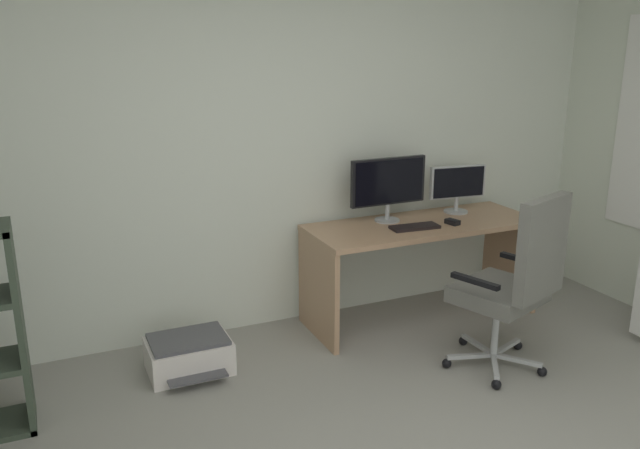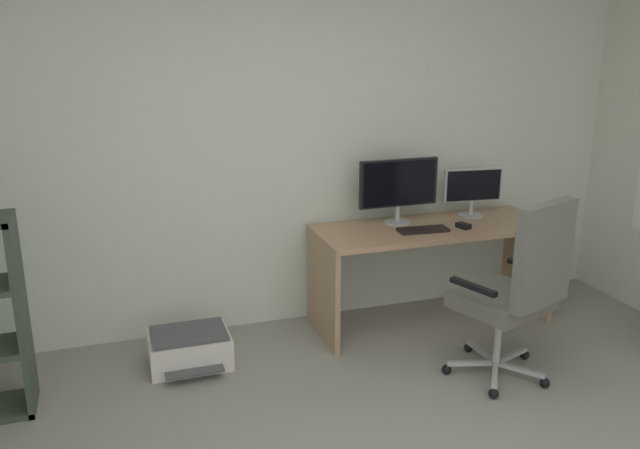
% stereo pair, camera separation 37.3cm
% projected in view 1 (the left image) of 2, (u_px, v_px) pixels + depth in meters
% --- Properties ---
extents(wall_back, '(5.35, 0.10, 2.65)m').
position_uv_depth(wall_back, '(257.00, 139.00, 4.36)').
color(wall_back, silver).
rests_on(wall_back, ground).
extents(desk, '(1.66, 0.63, 0.72)m').
position_uv_depth(desk, '(422.00, 246.00, 4.63)').
color(desk, tan).
rests_on(desk, ground).
extents(monitor_main, '(0.58, 0.18, 0.46)m').
position_uv_depth(monitor_main, '(388.00, 184.00, 4.55)').
color(monitor_main, '#B2B5B7').
rests_on(monitor_main, desk).
extents(monitor_secondary, '(0.44, 0.18, 0.35)m').
position_uv_depth(monitor_secondary, '(457.00, 185.00, 4.80)').
color(monitor_secondary, '#B2B5B7').
rests_on(monitor_secondary, desk).
extents(keyboard, '(0.35, 0.15, 0.02)m').
position_uv_depth(keyboard, '(415.00, 227.00, 4.44)').
color(keyboard, black).
rests_on(keyboard, desk).
extents(computer_mouse, '(0.08, 0.11, 0.03)m').
position_uv_depth(computer_mouse, '(452.00, 222.00, 4.54)').
color(computer_mouse, black).
rests_on(computer_mouse, desk).
extents(office_chair, '(0.65, 0.68, 1.13)m').
position_uv_depth(office_chair, '(516.00, 279.00, 3.83)').
color(office_chair, '#B7BABC').
rests_on(office_chair, ground).
extents(printer, '(0.50, 0.44, 0.22)m').
position_uv_depth(printer, '(189.00, 355.00, 3.98)').
color(printer, silver).
rests_on(printer, ground).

